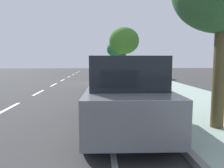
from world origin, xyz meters
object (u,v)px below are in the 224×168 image
at_px(parked_suv_grey_second, 124,92).
at_px(cyclist_with_backpack, 132,80).
at_px(street_tree_mid_block, 124,41).
at_px(parked_sedan_tan_far, 106,72).
at_px(parked_suv_silver_mid, 108,73).
at_px(street_tree_far_end, 117,49).
at_px(bicycle_at_curb, 126,92).

distance_m(parked_suv_grey_second, cyclist_with_backpack, 3.96).
bearing_deg(street_tree_mid_block, parked_suv_grey_second, -96.59).
height_order(parked_sedan_tan_far, cyclist_with_backpack, cyclist_with_backpack).
height_order(parked_suv_grey_second, parked_sedan_tan_far, parked_suv_grey_second).
xyz_separation_m(parked_suv_grey_second, parked_suv_silver_mid, (-0.07, 9.09, 0.00)).
height_order(parked_suv_grey_second, cyclist_with_backpack, parked_suv_grey_second).
distance_m(street_tree_mid_block, street_tree_far_end, 10.70).
bearing_deg(parked_suv_grey_second, parked_suv_silver_mid, 90.44).
bearing_deg(parked_suv_silver_mid, street_tree_mid_block, 78.04).
relative_size(parked_suv_grey_second, bicycle_at_curb, 3.48).
xyz_separation_m(cyclist_with_backpack, street_tree_far_end, (1.58, 27.53, 2.86)).
xyz_separation_m(parked_suv_grey_second, parked_sedan_tan_far, (-0.03, 15.01, -0.27)).
bearing_deg(street_tree_far_end, bicycle_at_curb, -93.79).
relative_size(parked_sedan_tan_far, cyclist_with_backpack, 2.66).
bearing_deg(street_tree_far_end, parked_suv_grey_second, -94.35).
bearing_deg(street_tree_far_end, parked_suv_silver_mid, -96.29).
relative_size(parked_suv_grey_second, parked_suv_silver_mid, 1.01).
distance_m(parked_sedan_tan_far, street_tree_mid_block, 7.15).
relative_size(bicycle_at_curb, street_tree_mid_block, 0.23).
height_order(bicycle_at_curb, street_tree_mid_block, street_tree_mid_block).
bearing_deg(bicycle_at_curb, parked_sedan_tan_far, 93.35).
bearing_deg(street_tree_mid_block, street_tree_far_end, 90.00).
bearing_deg(parked_sedan_tan_far, bicycle_at_curb, -86.65).
bearing_deg(parked_suv_silver_mid, parked_suv_grey_second, -89.56).
distance_m(bicycle_at_curb, street_tree_far_end, 27.34).
xyz_separation_m(parked_sedan_tan_far, street_tree_mid_block, (2.42, 5.70, 3.57)).
bearing_deg(parked_sedan_tan_far, parked_suv_grey_second, -89.89).
distance_m(parked_suv_silver_mid, street_tree_mid_block, 12.33).
distance_m(parked_sedan_tan_far, cyclist_with_backpack, 11.17).
bearing_deg(bicycle_at_curb, street_tree_far_end, 86.21).
bearing_deg(parked_suv_silver_mid, bicycle_at_curb, -81.99).
height_order(bicycle_at_curb, street_tree_far_end, street_tree_far_end).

